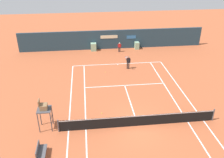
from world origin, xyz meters
name	(u,v)px	position (x,y,z in m)	size (l,w,h in m)	color
ground_plane	(136,121)	(0.00, 0.58, 0.00)	(80.00, 80.00, 0.01)	#B25633
tennis_net	(138,120)	(0.00, 0.00, 0.51)	(12.10, 0.10, 1.07)	#4C4C51
sponsor_back_wall	(112,40)	(-0.01, 16.97, 1.25)	(25.00, 1.02, 2.58)	#233D4C
umpire_chair	(44,109)	(-6.96, 0.54, 1.72)	(1.00, 1.00, 2.53)	#47474C
player_bench	(40,151)	(-6.95, -2.40, 0.51)	(0.54, 1.29, 0.88)	#38383D
player_on_baseline	(128,61)	(0.99, 10.22, 0.92)	(0.72, 0.64, 1.78)	black
ball_kid_left_post	(119,47)	(0.77, 15.57, 0.75)	(0.43, 0.20, 1.30)	black
tennis_ball_mid_court	(102,113)	(-2.65, 1.90, 0.03)	(0.07, 0.07, 0.07)	#CCE033
tennis_ball_near_service_line	(105,72)	(-1.66, 9.62, 0.03)	(0.07, 0.07, 0.07)	#CCE033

